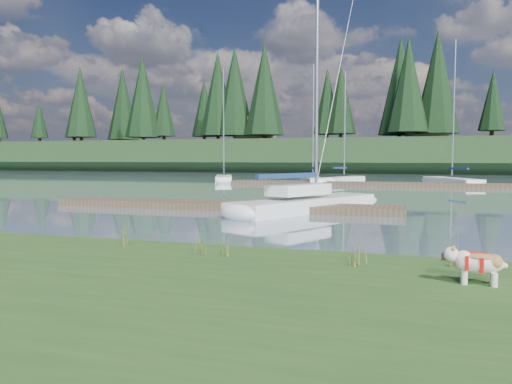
% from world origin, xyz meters
% --- Properties ---
extents(ground, '(200.00, 200.00, 0.00)m').
position_xyz_m(ground, '(0.00, 30.00, 0.00)').
color(ground, slate).
rests_on(ground, ground).
extents(bank, '(60.00, 9.00, 0.35)m').
position_xyz_m(bank, '(0.00, -6.00, 0.17)').
color(bank, '#2C4E1D').
rests_on(bank, ground).
extents(ridge, '(200.00, 20.00, 5.00)m').
position_xyz_m(ridge, '(0.00, 73.00, 2.50)').
color(ridge, black).
rests_on(ridge, ground).
extents(bulldog, '(0.91, 0.43, 0.55)m').
position_xyz_m(bulldog, '(5.25, -3.52, 0.69)').
color(bulldog, silver).
rests_on(bulldog, bank).
extents(sailboat_main, '(5.68, 9.01, 13.15)m').
position_xyz_m(sailboat_main, '(0.14, 9.82, 0.42)').
color(sailboat_main, white).
rests_on(sailboat_main, ground).
extents(dock_near, '(16.00, 2.00, 0.30)m').
position_xyz_m(dock_near, '(-4.00, 9.00, 0.15)').
color(dock_near, '#4C3D2C').
rests_on(dock_near, ground).
extents(dock_far, '(26.00, 2.20, 0.30)m').
position_xyz_m(dock_far, '(2.00, 30.00, 0.15)').
color(dock_far, '#4C3D2C').
rests_on(dock_far, ground).
extents(sailboat_bg_0, '(4.01, 7.46, 10.83)m').
position_xyz_m(sailboat_bg_0, '(-13.47, 33.53, 0.32)').
color(sailboat_bg_0, white).
rests_on(sailboat_bg_0, ground).
extents(sailboat_bg_1, '(3.72, 7.08, 10.61)m').
position_xyz_m(sailboat_bg_1, '(-4.58, 32.49, 0.33)').
color(sailboat_bg_1, white).
rests_on(sailboat_bg_1, ground).
extents(sailboat_bg_2, '(3.50, 6.73, 10.18)m').
position_xyz_m(sailboat_bg_2, '(-1.68, 34.50, 0.33)').
color(sailboat_bg_2, white).
rests_on(sailboat_bg_2, ground).
extents(sailboat_bg_3, '(5.08, 8.40, 12.41)m').
position_xyz_m(sailboat_bg_3, '(7.00, 34.90, 0.32)').
color(sailboat_bg_3, white).
rests_on(sailboat_bg_3, ground).
extents(weed_0, '(0.17, 0.14, 0.60)m').
position_xyz_m(weed_0, '(0.25, -2.72, 0.60)').
color(weed_0, '#475B23').
rests_on(weed_0, bank).
extents(weed_1, '(0.17, 0.14, 0.44)m').
position_xyz_m(weed_1, '(0.75, -2.63, 0.53)').
color(weed_1, '#475B23').
rests_on(weed_1, bank).
extents(weed_2, '(0.17, 0.14, 0.62)m').
position_xyz_m(weed_2, '(3.40, -2.57, 0.61)').
color(weed_2, '#475B23').
rests_on(weed_2, bank).
extents(weed_3, '(0.17, 0.14, 0.61)m').
position_xyz_m(weed_3, '(-1.73, -2.35, 0.61)').
color(weed_3, '#475B23').
rests_on(weed_3, bank).
extents(weed_4, '(0.17, 0.14, 0.40)m').
position_xyz_m(weed_4, '(3.28, -2.80, 0.52)').
color(weed_4, '#475B23').
rests_on(weed_4, bank).
extents(weed_5, '(0.17, 0.14, 0.72)m').
position_xyz_m(weed_5, '(5.02, -2.30, 0.65)').
color(weed_5, '#475B23').
rests_on(weed_5, bank).
extents(mud_lip, '(60.00, 0.50, 0.14)m').
position_xyz_m(mud_lip, '(0.00, -1.60, 0.07)').
color(mud_lip, '#33281C').
rests_on(mud_lip, ground).
extents(conifer_0, '(5.72, 5.72, 14.15)m').
position_xyz_m(conifer_0, '(-55.00, 67.00, 12.64)').
color(conifer_0, '#382619').
rests_on(conifer_0, ridge).
extents(conifer_1, '(4.40, 4.40, 11.30)m').
position_xyz_m(conifer_1, '(-40.00, 71.00, 11.28)').
color(conifer_1, '#382619').
rests_on(conifer_1, ridge).
extents(conifer_2, '(6.60, 6.60, 16.05)m').
position_xyz_m(conifer_2, '(-25.00, 68.00, 13.54)').
color(conifer_2, '#382619').
rests_on(conifer_2, ridge).
extents(conifer_3, '(4.84, 4.84, 12.25)m').
position_xyz_m(conifer_3, '(-10.00, 72.00, 11.74)').
color(conifer_3, '#382619').
rests_on(conifer_3, ridge).
extents(conifer_4, '(6.16, 6.16, 15.10)m').
position_xyz_m(conifer_4, '(3.00, 66.00, 13.09)').
color(conifer_4, '#382619').
rests_on(conifer_4, ridge).
extents(conifer_5, '(3.96, 3.96, 10.35)m').
position_xyz_m(conifer_5, '(15.00, 70.00, 10.83)').
color(conifer_5, '#382619').
rests_on(conifer_5, ridge).
extents(house_0, '(6.30, 5.30, 4.65)m').
position_xyz_m(house_0, '(-22.00, 70.00, 7.31)').
color(house_0, gray).
rests_on(house_0, ridge).
extents(house_1, '(6.30, 5.30, 4.65)m').
position_xyz_m(house_1, '(6.00, 71.00, 7.31)').
color(house_1, gray).
rests_on(house_1, ridge).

